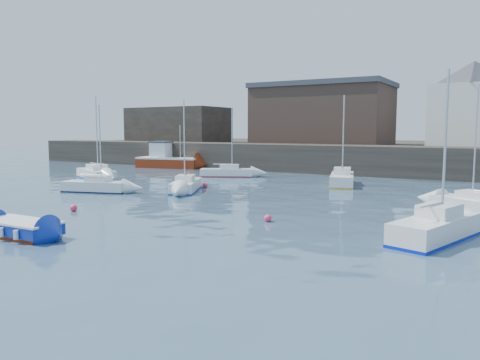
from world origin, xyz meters
The scene contains 17 objects.
water centered at (0.00, 0.00, 0.00)m, with size 220.00×220.00×0.00m, color #2D4760.
quay_wall centered at (0.00, 35.00, 1.50)m, with size 90.00×5.00×3.00m, color #28231E.
land_strip centered at (0.00, 53.00, 1.40)m, with size 90.00×32.00×2.80m, color #28231E.
bldg_east_d centered at (11.00, 41.50, 7.36)m, with size 11.14×11.14×8.95m.
warehouse centered at (-6.00, 43.00, 6.62)m, with size 16.40×10.40×7.60m.
bldg_west centered at (-28.00, 42.00, 5.30)m, with size 14.00×8.00×5.00m.
blue_dinghy centered at (-3.68, -0.88, 0.41)m, with size 3.92×2.07×0.74m.
fishing_boat centered at (-21.56, 31.45, 1.00)m, with size 8.26×4.42×5.19m.
sailboat_a centered at (-12.09, 11.23, 0.46)m, with size 5.24×2.97×6.49m.
sailboat_b centered at (-6.65, 15.19, 0.45)m, with size 3.92×5.52×6.85m.
sailboat_c centered at (12.21, 7.62, 0.55)m, with size 3.27×5.77×7.23m.
sailboat_e centered at (-19.25, 17.88, 0.51)m, with size 6.30×4.25×7.78m.
sailboat_f centered at (2.56, 24.76, 0.53)m, with size 3.44×6.09×7.55m.
sailboat_h centered at (-9.56, 25.92, 0.44)m, with size 5.44×3.84×6.75m.
buoy_near centered at (-6.87, 4.70, 0.00)m, with size 0.41×0.41×0.41m, color #FE375A.
buoy_mid centered at (4.21, 7.60, 0.00)m, with size 0.39×0.39×0.39m, color #FE375A.
buoy_far centered at (-6.60, 17.70, 0.00)m, with size 0.41×0.41×0.41m, color #FE375A.
Camera 1 is at (14.80, -13.48, 4.73)m, focal length 35.00 mm.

